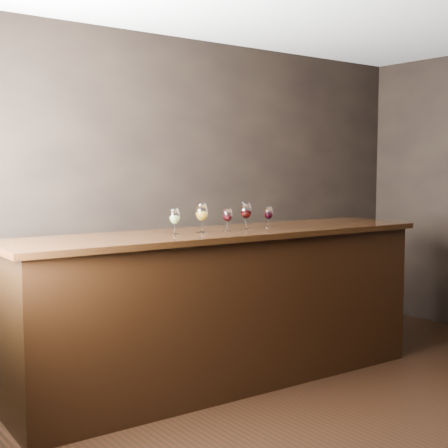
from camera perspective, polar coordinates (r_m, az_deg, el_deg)
ground at (r=4.43m, az=15.51°, el=-16.94°), size 5.00×5.00×0.00m
room_shell at (r=4.00m, az=12.80°, el=7.28°), size 5.02×4.52×2.81m
bar_counter at (r=4.79m, az=0.09°, el=-7.90°), size 3.28×0.86×1.14m
bar_top at (r=4.69m, az=0.10°, el=-0.86°), size 3.39×0.94×0.04m
back_bar_shelf at (r=6.06m, az=3.50°, el=-6.85°), size 2.17×0.40×0.78m
glass_white at (r=4.44m, az=-4.54°, el=0.63°), size 0.08×0.08×0.18m
glass_amber at (r=4.54m, az=-2.05°, el=1.01°), size 0.09×0.09×0.21m
glass_red_a at (r=4.66m, az=0.31°, el=0.80°), size 0.07×0.07×0.17m
glass_red_b at (r=4.80m, az=2.03°, el=1.15°), size 0.09×0.09×0.20m
glass_red_c at (r=4.93m, az=4.09°, el=0.99°), size 0.07×0.07×0.17m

